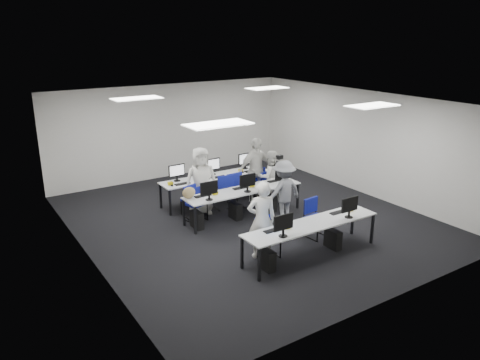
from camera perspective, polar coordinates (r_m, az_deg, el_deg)
room at (r=11.49m, az=0.99°, el=2.17°), size 9.00×9.02×3.00m
ceiling_panels at (r=11.18m, az=1.03°, el=9.52°), size 5.20×4.60×0.02m
desk_front at (r=9.97m, az=8.71°, el=-5.52°), size 3.20×0.70×0.73m
desk_mid at (r=11.89m, az=0.43°, el=-1.42°), size 3.20×0.70×0.73m
desk_back at (r=13.02m, az=-2.96°, el=0.28°), size 3.20×0.70×0.73m
equipment_front at (r=9.97m, az=7.86°, el=-7.51°), size 2.51×0.41×1.19m
equipment_mid at (r=11.89m, az=-0.30°, el=-3.08°), size 2.91×0.41×1.19m
equipment_back at (r=13.23m, az=-2.26°, el=-0.90°), size 2.91×0.41×1.19m
chair_0 at (r=9.99m, az=3.31°, el=-7.89°), size 0.42×0.46×0.85m
chair_1 at (r=11.03m, az=9.23°, el=-5.45°), size 0.49×0.53×0.90m
chair_2 at (r=11.85m, az=-5.47°, el=-3.64°), size 0.55×0.58×0.89m
chair_3 at (r=12.45m, az=-0.16°, el=-2.34°), size 0.49×0.53×0.98m
chair_4 at (r=13.01m, az=2.38°, el=-1.50°), size 0.60×0.63×0.95m
chair_5 at (r=12.14m, az=-5.98°, el=-3.23°), size 0.40×0.44×0.82m
chair_6 at (r=12.65m, az=-2.03°, el=-2.05°), size 0.56×0.59×0.96m
chair_7 at (r=13.20m, az=2.56°, el=-1.33°), size 0.51×0.54×0.87m
handbag at (r=11.30m, az=-6.25°, el=-1.55°), size 0.37×0.26×0.28m
student_0 at (r=9.74m, az=2.67°, el=-4.87°), size 0.72×0.60×1.68m
student_1 at (r=12.91m, az=3.70°, el=0.39°), size 0.85×0.74×1.48m
student_2 at (r=12.11m, az=-4.76°, el=-0.11°), size 0.96×0.74×1.77m
student_3 at (r=12.94m, az=1.89°, el=1.23°), size 1.08×0.47×1.82m
photographer at (r=11.64m, az=5.33°, el=-1.39°), size 1.03×0.61×1.57m
dslr_camera at (r=11.53m, az=4.88°, el=2.80°), size 0.14×0.18×0.10m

